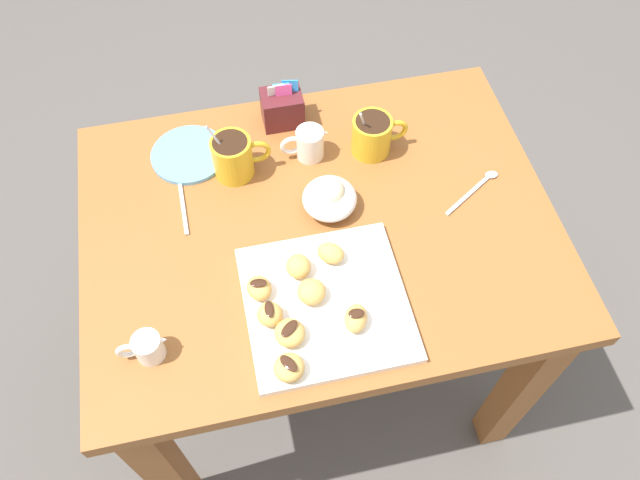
{
  "coord_description": "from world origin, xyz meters",
  "views": [
    {
      "loc": [
        -0.16,
        -0.71,
        1.78
      ],
      "look_at": [
        -0.01,
        -0.06,
        0.75
      ],
      "focal_mm": 35.18,
      "sensor_mm": 36.0,
      "label": 1
    }
  ],
  "objects_px": {
    "coffee_mug_mustard_left": "(233,156)",
    "beignet_1": "(298,266)",
    "pastry_plate_square": "(326,303)",
    "coffee_mug_mustard_right": "(373,134)",
    "beignet_4": "(259,288)",
    "beignet_7": "(270,314)",
    "dining_table": "(320,259)",
    "cream_pitcher_white": "(309,143)",
    "chocolate_sauce_pitcher": "(147,347)",
    "beignet_6": "(356,318)",
    "beignet_3": "(311,292)",
    "sugar_caddy": "(282,108)",
    "ice_cream_bowl": "(330,197)",
    "saucer_sky_left": "(189,155)",
    "beignet_5": "(289,368)",
    "beignet_2": "(329,253)",
    "beignet_0": "(290,333)"
  },
  "relations": [
    {
      "from": "pastry_plate_square",
      "to": "coffee_mug_mustard_right",
      "type": "relative_size",
      "value": 2.25
    },
    {
      "from": "beignet_6",
      "to": "beignet_7",
      "type": "bearing_deg",
      "value": 165.1
    },
    {
      "from": "beignet_5",
      "to": "coffee_mug_mustard_right",
      "type": "bearing_deg",
      "value": 60.07
    },
    {
      "from": "beignet_0",
      "to": "beignet_2",
      "type": "relative_size",
      "value": 1.03
    },
    {
      "from": "pastry_plate_square",
      "to": "coffee_mug_mustard_right",
      "type": "height_order",
      "value": "coffee_mug_mustard_right"
    },
    {
      "from": "pastry_plate_square",
      "to": "chocolate_sauce_pitcher",
      "type": "xyz_separation_m",
      "value": [
        -0.33,
        -0.03,
        0.02
      ]
    },
    {
      "from": "beignet_0",
      "to": "beignet_6",
      "type": "bearing_deg",
      "value": 1.16
    },
    {
      "from": "sugar_caddy",
      "to": "beignet_4",
      "type": "height_order",
      "value": "sugar_caddy"
    },
    {
      "from": "beignet_4",
      "to": "cream_pitcher_white",
      "type": "bearing_deg",
      "value": 63.52
    },
    {
      "from": "beignet_7",
      "to": "dining_table",
      "type": "bearing_deg",
      "value": 56.32
    },
    {
      "from": "cream_pitcher_white",
      "to": "beignet_5",
      "type": "height_order",
      "value": "cream_pitcher_white"
    },
    {
      "from": "dining_table",
      "to": "ice_cream_bowl",
      "type": "xyz_separation_m",
      "value": [
        0.03,
        0.03,
        0.18
      ]
    },
    {
      "from": "coffee_mug_mustard_right",
      "to": "saucer_sky_left",
      "type": "relative_size",
      "value": 0.8
    },
    {
      "from": "ice_cream_bowl",
      "to": "beignet_5",
      "type": "relative_size",
      "value": 2.05
    },
    {
      "from": "dining_table",
      "to": "beignet_4",
      "type": "xyz_separation_m",
      "value": [
        -0.15,
        -0.15,
        0.18
      ]
    },
    {
      "from": "ice_cream_bowl",
      "to": "chocolate_sauce_pitcher",
      "type": "relative_size",
      "value": 1.21
    },
    {
      "from": "dining_table",
      "to": "pastry_plate_square",
      "type": "bearing_deg",
      "value": -98.77
    },
    {
      "from": "beignet_4",
      "to": "chocolate_sauce_pitcher",
      "type": "bearing_deg",
      "value": -161.1
    },
    {
      "from": "dining_table",
      "to": "beignet_4",
      "type": "distance_m",
      "value": 0.27
    },
    {
      "from": "beignet_5",
      "to": "beignet_4",
      "type": "bearing_deg",
      "value": 98.67
    },
    {
      "from": "dining_table",
      "to": "beignet_3",
      "type": "xyz_separation_m",
      "value": [
        -0.05,
        -0.17,
        0.18
      ]
    },
    {
      "from": "beignet_4",
      "to": "beignet_7",
      "type": "height_order",
      "value": "beignet_7"
    },
    {
      "from": "beignet_1",
      "to": "beignet_7",
      "type": "relative_size",
      "value": 1.06
    },
    {
      "from": "beignet_3",
      "to": "beignet_4",
      "type": "relative_size",
      "value": 1.02
    },
    {
      "from": "chocolate_sauce_pitcher",
      "to": "beignet_6",
      "type": "xyz_separation_m",
      "value": [
        0.37,
        -0.03,
        0.0
      ]
    },
    {
      "from": "coffee_mug_mustard_left",
      "to": "saucer_sky_left",
      "type": "height_order",
      "value": "coffee_mug_mustard_left"
    },
    {
      "from": "pastry_plate_square",
      "to": "coffee_mug_mustard_left",
      "type": "height_order",
      "value": "coffee_mug_mustard_left"
    },
    {
      "from": "saucer_sky_left",
      "to": "coffee_mug_mustard_right",
      "type": "bearing_deg",
      "value": -9.4
    },
    {
      "from": "coffee_mug_mustard_left",
      "to": "beignet_1",
      "type": "height_order",
      "value": "coffee_mug_mustard_left"
    },
    {
      "from": "coffee_mug_mustard_left",
      "to": "beignet_6",
      "type": "xyz_separation_m",
      "value": [
        0.16,
        -0.41,
        -0.02
      ]
    },
    {
      "from": "beignet_3",
      "to": "beignet_7",
      "type": "xyz_separation_m",
      "value": [
        -0.08,
        -0.03,
        0.0
      ]
    },
    {
      "from": "coffee_mug_mustard_left",
      "to": "beignet_4",
      "type": "height_order",
      "value": "coffee_mug_mustard_left"
    },
    {
      "from": "beignet_1",
      "to": "beignet_5",
      "type": "distance_m",
      "value": 0.2
    },
    {
      "from": "beignet_0",
      "to": "beignet_5",
      "type": "height_order",
      "value": "same"
    },
    {
      "from": "beignet_1",
      "to": "beignet_4",
      "type": "height_order",
      "value": "beignet_1"
    },
    {
      "from": "sugar_caddy",
      "to": "beignet_4",
      "type": "relative_size",
      "value": 2.04
    },
    {
      "from": "dining_table",
      "to": "beignet_7",
      "type": "xyz_separation_m",
      "value": [
        -0.14,
        -0.2,
        0.18
      ]
    },
    {
      "from": "beignet_2",
      "to": "beignet_5",
      "type": "bearing_deg",
      "value": -119.05
    },
    {
      "from": "cream_pitcher_white",
      "to": "beignet_5",
      "type": "distance_m",
      "value": 0.51
    },
    {
      "from": "pastry_plate_square",
      "to": "coffee_mug_mustard_left",
      "type": "distance_m",
      "value": 0.38
    },
    {
      "from": "beignet_2",
      "to": "beignet_4",
      "type": "bearing_deg",
      "value": -161.87
    },
    {
      "from": "beignet_1",
      "to": "beignet_4",
      "type": "relative_size",
      "value": 0.97
    },
    {
      "from": "dining_table",
      "to": "cream_pitcher_white",
      "type": "bearing_deg",
      "value": 84.98
    },
    {
      "from": "beignet_6",
      "to": "beignet_0",
      "type": "bearing_deg",
      "value": -178.84
    },
    {
      "from": "cream_pitcher_white",
      "to": "beignet_4",
      "type": "distance_m",
      "value": 0.36
    },
    {
      "from": "sugar_caddy",
      "to": "beignet_2",
      "type": "distance_m",
      "value": 0.39
    },
    {
      "from": "dining_table",
      "to": "beignet_5",
      "type": "height_order",
      "value": "beignet_5"
    },
    {
      "from": "coffee_mug_mustard_left",
      "to": "beignet_4",
      "type": "distance_m",
      "value": 0.31
    },
    {
      "from": "coffee_mug_mustard_left",
      "to": "beignet_3",
      "type": "bearing_deg",
      "value": -74.47
    },
    {
      "from": "chocolate_sauce_pitcher",
      "to": "beignet_7",
      "type": "height_order",
      "value": "chocolate_sauce_pitcher"
    }
  ]
}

